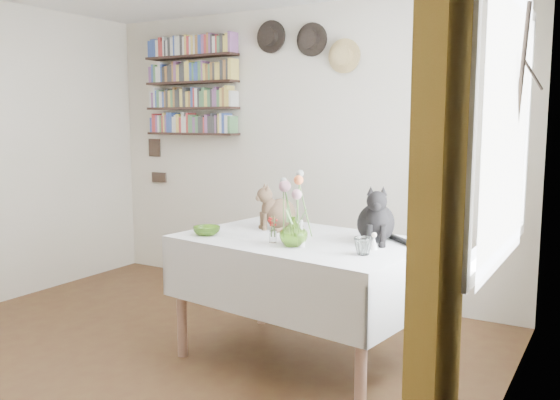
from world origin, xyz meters
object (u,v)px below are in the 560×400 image
Objects in this scene: dining_table at (302,270)px; black_cat at (376,213)px; flower_vase at (294,231)px; bookshelf_unit at (192,87)px; tabby_cat at (281,205)px.

black_cat is (0.43, 0.13, 0.38)m from dining_table.
bookshelf_unit is at bearing 142.04° from flower_vase.
bookshelf_unit reaches higher than tabby_cat.
tabby_cat is 2.12m from bookshelf_unit.
black_cat is 0.52m from flower_vase.
dining_table is at bearing -34.58° from bookshelf_unit.
dining_table is 0.59m from black_cat.
tabby_cat is 0.73m from black_cat.
bookshelf_unit is at bearing -173.24° from tabby_cat.
flower_vase reaches higher than dining_table.
black_cat is 2.74m from bookshelf_unit.
tabby_cat is (-0.29, 0.24, 0.35)m from dining_table.
black_cat is at bearing 43.58° from flower_vase.
black_cat reaches higher than dining_table.
black_cat reaches higher than flower_vase.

